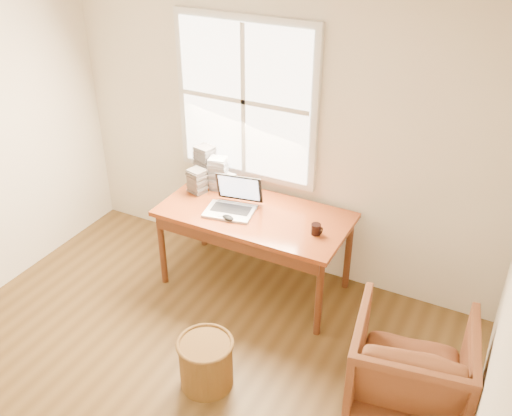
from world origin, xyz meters
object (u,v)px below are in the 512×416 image
at_px(desk, 254,215).
at_px(cd_stack_a, 218,173).
at_px(wicker_stool, 206,363).
at_px(coffee_mug, 316,229).
at_px(armchair, 411,365).
at_px(laptop, 229,197).

xyz_separation_m(desk, cd_stack_a, (-0.48, 0.23, 0.17)).
bearing_deg(desk, cd_stack_a, 154.37).
xyz_separation_m(wicker_stool, cd_stack_a, (-0.71, 1.42, 0.71)).
relative_size(desk, wicker_stool, 4.20).
bearing_deg(coffee_mug, armchair, -15.37).
xyz_separation_m(laptop, coffee_mug, (0.77, 0.03, -0.11)).
distance_m(desk, laptop, 0.27).
relative_size(armchair, wicker_stool, 2.09).
distance_m(coffee_mug, cd_stack_a, 1.11).
bearing_deg(coffee_mug, wicker_stool, -89.46).
distance_m(desk, coffee_mug, 0.59).
relative_size(wicker_stool, cd_stack_a, 1.27).
distance_m(armchair, coffee_mug, 1.24).
xyz_separation_m(armchair, coffee_mug, (-0.97, 0.64, 0.43)).
relative_size(armchair, laptop, 1.84).
bearing_deg(cd_stack_a, laptop, -48.12).
relative_size(armchair, coffee_mug, 9.00).
bearing_deg(desk, laptop, -151.65).
xyz_separation_m(armchair, laptop, (-1.74, 0.61, 0.54)).
bearing_deg(laptop, cd_stack_a, 121.64).
height_order(desk, coffee_mug, coffee_mug).
distance_m(armchair, cd_stack_a, 2.30).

